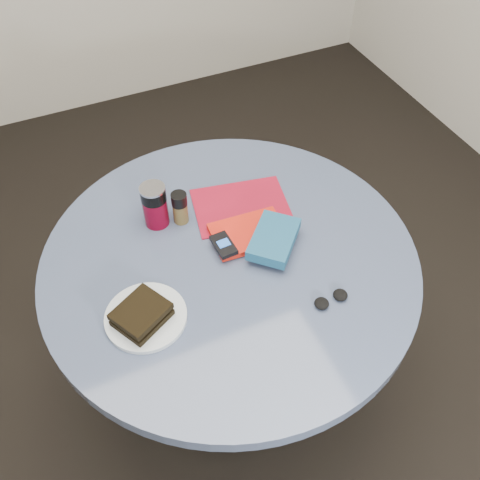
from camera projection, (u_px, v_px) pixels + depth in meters
name	position (u px, v px, depth m)	size (l,w,h in m)	color
ground	(233.00, 386.00, 1.97)	(4.00, 4.00, 0.00)	black
table	(231.00, 292.00, 1.54)	(1.00, 1.00, 0.75)	black
plate	(146.00, 317.00, 1.28)	(0.20, 0.20, 0.01)	silver
sandwich	(141.00, 314.00, 1.25)	(0.15, 0.14, 0.04)	black
soda_can	(155.00, 205.00, 1.45)	(0.09, 0.09, 0.13)	maroon
pepper_grinder	(180.00, 208.00, 1.46)	(0.06, 0.06, 0.10)	#4E4121
magazine	(241.00, 206.00, 1.54)	(0.27, 0.20, 0.00)	maroon
red_book	(249.00, 233.00, 1.45)	(0.20, 0.13, 0.02)	#B01A0D
novel	(274.00, 239.00, 1.40)	(0.16, 0.11, 0.03)	navy
mp3_player	(224.00, 245.00, 1.40)	(0.05, 0.08, 0.01)	black
headphones	(331.00, 299.00, 1.31)	(0.09, 0.04, 0.02)	black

